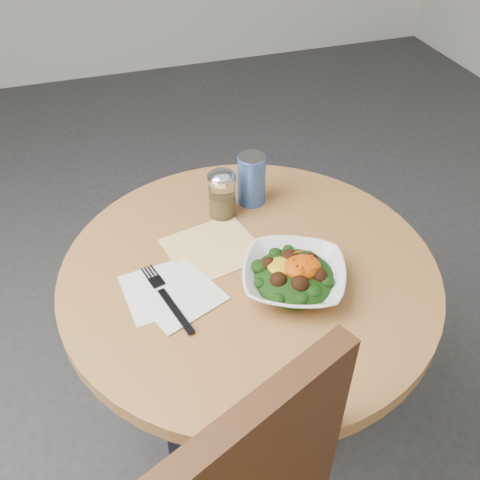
{
  "coord_description": "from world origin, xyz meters",
  "views": [
    {
      "loc": [
        -0.31,
        -0.87,
        1.63
      ],
      "look_at": [
        -0.01,
        0.03,
        0.81
      ],
      "focal_mm": 40.0,
      "sensor_mm": 36.0,
      "label": 1
    }
  ],
  "objects": [
    {
      "name": "fork",
      "position": [
        -0.21,
        -0.04,
        0.76
      ],
      "size": [
        0.08,
        0.23,
        0.0
      ],
      "color": "black",
      "rests_on": "table"
    },
    {
      "name": "paper_napkins",
      "position": [
        -0.2,
        -0.03,
        0.75
      ],
      "size": [
        0.23,
        0.23,
        0.0
      ],
      "color": "white",
      "rests_on": "table"
    },
    {
      "name": "spice_shaker",
      "position": [
        -0.0,
        0.21,
        0.82
      ],
      "size": [
        0.07,
        0.07,
        0.13
      ],
      "color": "silver",
      "rests_on": "table"
    },
    {
      "name": "table",
      "position": [
        0.0,
        0.0,
        0.55
      ],
      "size": [
        0.9,
        0.9,
        0.75
      ],
      "color": "black",
      "rests_on": "ground"
    },
    {
      "name": "beverage_can",
      "position": [
        0.09,
        0.25,
        0.82
      ],
      "size": [
        0.08,
        0.08,
        0.15
      ],
      "color": "navy",
      "rests_on": "table"
    },
    {
      "name": "salad_bowl",
      "position": [
        0.07,
        -0.09,
        0.78
      ],
      "size": [
        0.31,
        0.31,
        0.09
      ],
      "color": "white",
      "rests_on": "table"
    },
    {
      "name": "ground",
      "position": [
        0.0,
        0.0,
        0.0
      ],
      "size": [
        6.0,
        6.0,
        0.0
      ],
      "primitive_type": "plane",
      "color": "#2C2C2E",
      "rests_on": "ground"
    },
    {
      "name": "cloth_napkin",
      "position": [
        -0.06,
        0.09,
        0.75
      ],
      "size": [
        0.25,
        0.24,
        0.0
      ],
      "primitive_type": "cube",
      "rotation": [
        0.0,
        0.0,
        0.21
      ],
      "color": "#EC9F0C",
      "rests_on": "table"
    }
  ]
}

